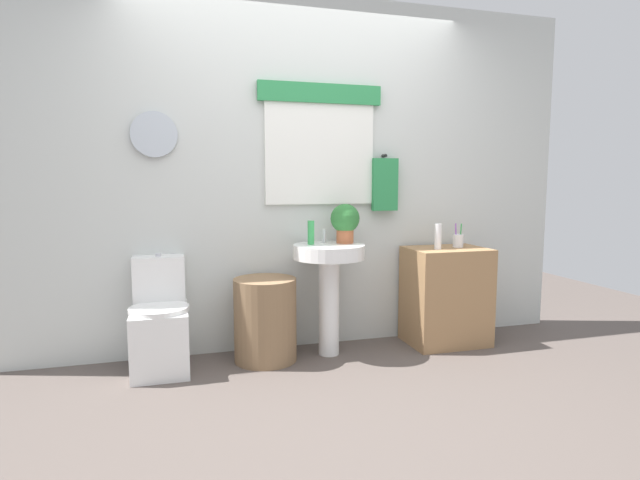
{
  "coord_description": "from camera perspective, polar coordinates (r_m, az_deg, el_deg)",
  "views": [
    {
      "loc": [
        -0.88,
        -2.55,
        1.25
      ],
      "look_at": [
        0.08,
        0.8,
        0.85
      ],
      "focal_mm": 28.26,
      "sensor_mm": 36.0,
      "label": 1
    }
  ],
  "objects": [
    {
      "name": "faucet",
      "position": [
        3.69,
        0.49,
        0.46
      ],
      "size": [
        0.03,
        0.03,
        0.1
      ],
      "primitive_type": "cylinder",
      "color": "silver",
      "rests_on": "pedestal_sink"
    },
    {
      "name": "potted_plant",
      "position": [
        3.67,
        2.85,
        2.18
      ],
      "size": [
        0.21,
        0.21,
        0.29
      ],
      "color": "#AD5B38",
      "rests_on": "pedestal_sink"
    },
    {
      "name": "lotion_bottle",
      "position": [
        3.88,
        13.22,
        0.39
      ],
      "size": [
        0.05,
        0.05,
        0.19
      ],
      "primitive_type": "cylinder",
      "color": "white",
      "rests_on": "wooden_cabinet"
    },
    {
      "name": "back_wall",
      "position": [
        3.81,
        -2.57,
        7.43
      ],
      "size": [
        4.4,
        0.18,
        2.6
      ],
      "color": "silver",
      "rests_on": "ground_plane"
    },
    {
      "name": "soap_bottle",
      "position": [
        3.59,
        -1.03,
        0.85
      ],
      "size": [
        0.05,
        0.05,
        0.17
      ],
      "primitive_type": "cylinder",
      "color": "green",
      "rests_on": "pedestal_sink"
    },
    {
      "name": "toothbrush_cup",
      "position": [
        4.04,
        15.37,
        -0.05
      ],
      "size": [
        0.08,
        0.08,
        0.18
      ],
      "color": "silver",
      "rests_on": "wooden_cabinet"
    },
    {
      "name": "wooden_cabinet",
      "position": [
        4.04,
        14.06,
        -6.14
      ],
      "size": [
        0.59,
        0.44,
        0.75
      ],
      "primitive_type": "cube",
      "color": "#9E754C",
      "rests_on": "ground_plane"
    },
    {
      "name": "laundry_hamper",
      "position": [
        3.58,
        -6.22,
        -8.95
      ],
      "size": [
        0.44,
        0.44,
        0.58
      ],
      "primitive_type": "cylinder",
      "color": "#846647",
      "rests_on": "ground_plane"
    },
    {
      "name": "ground_plane",
      "position": [
        2.98,
        2.89,
        -18.26
      ],
      "size": [
        8.0,
        8.0,
        0.0
      ],
      "primitive_type": "plane",
      "color": "#564C47"
    },
    {
      "name": "toilet",
      "position": [
        3.57,
        -17.65,
        -9.26
      ],
      "size": [
        0.38,
        0.51,
        0.77
      ],
      "color": "white",
      "rests_on": "ground_plane"
    },
    {
      "name": "pedestal_sink",
      "position": [
        3.62,
        1.02,
        -3.7
      ],
      "size": [
        0.51,
        0.51,
        0.8
      ],
      "color": "white",
      "rests_on": "ground_plane"
    }
  ]
}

